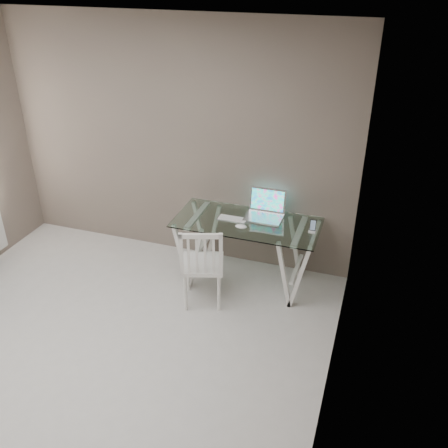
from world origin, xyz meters
name	(u,v)px	position (x,y,z in m)	size (l,w,h in m)	color
room	(38,195)	(-0.06, 0.02, 1.72)	(4.50, 4.52, 2.71)	beige
desk	(246,252)	(0.94, 1.83, 0.38)	(1.50, 0.70, 0.75)	silver
chair	(202,263)	(0.64, 1.30, 0.50)	(0.52, 0.52, 0.91)	white
laptop	(265,210)	(1.08, 2.02, 0.81)	(0.39, 0.32, 0.27)	#B9B9BE
keyboard	(232,219)	(0.78, 1.83, 0.75)	(0.31, 0.13, 0.01)	silver
mouse	(241,227)	(0.92, 1.68, 0.77)	(0.12, 0.07, 0.04)	white
phone_dock	(313,229)	(1.62, 1.83, 0.78)	(0.07, 0.07, 0.13)	white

